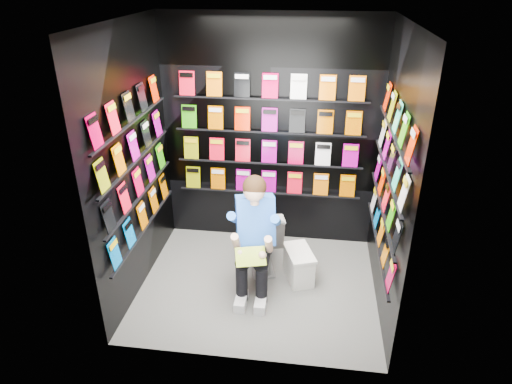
# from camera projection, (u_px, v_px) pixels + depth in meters

# --- Properties ---
(floor) EXTENTS (2.40, 2.40, 0.00)m
(floor) POSITION_uv_depth(u_px,v_px,m) (258.00, 285.00, 4.75)
(floor) COLOR slate
(floor) RESTS_ON ground
(ceiling) EXTENTS (2.40, 2.40, 0.00)m
(ceiling) POSITION_uv_depth(u_px,v_px,m) (259.00, 21.00, 3.60)
(ceiling) COLOR white
(ceiling) RESTS_ON floor
(wall_back) EXTENTS (2.40, 0.04, 2.60)m
(wall_back) POSITION_uv_depth(u_px,v_px,m) (270.00, 135.00, 5.07)
(wall_back) COLOR black
(wall_back) RESTS_ON floor
(wall_front) EXTENTS (2.40, 0.04, 2.60)m
(wall_front) POSITION_uv_depth(u_px,v_px,m) (240.00, 226.00, 3.29)
(wall_front) COLOR black
(wall_front) RESTS_ON floor
(wall_left) EXTENTS (0.04, 2.00, 2.60)m
(wall_left) POSITION_uv_depth(u_px,v_px,m) (133.00, 165.00, 4.32)
(wall_left) COLOR black
(wall_left) RESTS_ON floor
(wall_right) EXTENTS (0.04, 2.00, 2.60)m
(wall_right) POSITION_uv_depth(u_px,v_px,m) (392.00, 178.00, 4.04)
(wall_right) COLOR black
(wall_right) RESTS_ON floor
(comics_back) EXTENTS (2.10, 0.06, 1.37)m
(comics_back) POSITION_uv_depth(u_px,v_px,m) (269.00, 136.00, 5.04)
(comics_back) COLOR orange
(comics_back) RESTS_ON wall_back
(comics_left) EXTENTS (0.06, 1.70, 1.37)m
(comics_left) POSITION_uv_depth(u_px,v_px,m) (136.00, 164.00, 4.31)
(comics_left) COLOR orange
(comics_left) RESTS_ON wall_left
(comics_right) EXTENTS (0.06, 1.70, 1.37)m
(comics_right) POSITION_uv_depth(u_px,v_px,m) (389.00, 178.00, 4.04)
(comics_right) COLOR orange
(comics_right) RESTS_ON wall_right
(toilet) EXTENTS (0.59, 0.83, 0.73)m
(toilet) POSITION_uv_depth(u_px,v_px,m) (260.00, 235.00, 4.95)
(toilet) COLOR white
(toilet) RESTS_ON floor
(longbox) EXTENTS (0.35, 0.47, 0.31)m
(longbox) POSITION_uv_depth(u_px,v_px,m) (299.00, 266.00, 4.80)
(longbox) COLOR white
(longbox) RESTS_ON floor
(longbox_lid) EXTENTS (0.38, 0.49, 0.03)m
(longbox_lid) POSITION_uv_depth(u_px,v_px,m) (299.00, 253.00, 4.72)
(longbox_lid) COLOR white
(longbox_lid) RESTS_ON longbox
(reader) EXTENTS (0.67, 0.84, 1.36)m
(reader) POSITION_uv_depth(u_px,v_px,m) (256.00, 221.00, 4.44)
(reader) COLOR blue
(reader) RESTS_ON toilet
(held_comic) EXTENTS (0.31, 0.23, 0.12)m
(held_comic) POSITION_uv_depth(u_px,v_px,m) (251.00, 257.00, 4.21)
(held_comic) COLOR green
(held_comic) RESTS_ON reader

